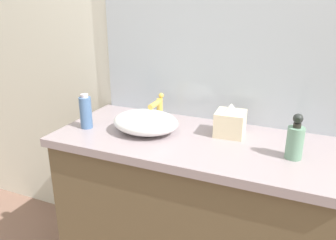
{
  "coord_description": "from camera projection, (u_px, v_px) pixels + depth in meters",
  "views": [
    {
      "loc": [
        0.4,
        -1.01,
        1.5
      ],
      "look_at": [
        -0.21,
        0.38,
        0.95
      ],
      "focal_mm": 37.07,
      "sensor_mm": 36.0,
      "label": 1
    }
  ],
  "objects": [
    {
      "name": "faucet",
      "position": [
        158.0,
        107.0,
        1.79
      ],
      "size": [
        0.03,
        0.14,
        0.15
      ],
      "color": "gold",
      "rests_on": "vanity_counter"
    },
    {
      "name": "tissue_box",
      "position": [
        230.0,
        122.0,
        1.63
      ],
      "size": [
        0.14,
        0.14,
        0.16
      ],
      "color": "beige",
      "rests_on": "vanity_counter"
    },
    {
      "name": "sink_basin",
      "position": [
        146.0,
        122.0,
        1.67
      ],
      "size": [
        0.32,
        0.26,
        0.1
      ],
      "primitive_type": "ellipsoid",
      "color": "white",
      "rests_on": "vanity_counter"
    },
    {
      "name": "vanity_counter",
      "position": [
        191.0,
        216.0,
        1.77
      ],
      "size": [
        1.31,
        0.58,
        0.87
      ],
      "color": "brown",
      "rests_on": "ground"
    },
    {
      "name": "soap_dispenser",
      "position": [
        295.0,
        140.0,
        1.4
      ],
      "size": [
        0.07,
        0.07,
        0.19
      ],
      "color": "gray",
      "rests_on": "vanity_counter"
    },
    {
      "name": "wall_mirror_panel",
      "position": [
        217.0,
        5.0,
        1.67
      ],
      "size": [
        1.25,
        0.01,
        1.17
      ],
      "primitive_type": "cube",
      "color": "#B2BCC6",
      "rests_on": "vanity_counter"
    },
    {
      "name": "lotion_bottle",
      "position": [
        86.0,
        112.0,
        1.72
      ],
      "size": [
        0.06,
        0.06,
        0.17
      ],
      "color": "#496C9B",
      "rests_on": "vanity_counter"
    },
    {
      "name": "bathroom_wall_rear",
      "position": [
        235.0,
        37.0,
        1.72
      ],
      "size": [
        6.0,
        0.06,
        2.6
      ],
      "primitive_type": "cube",
      "color": "silver",
      "rests_on": "ground"
    }
  ]
}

